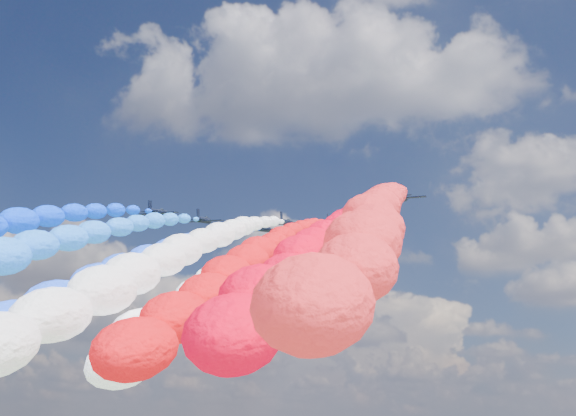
# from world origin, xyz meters

# --- Properties ---
(jet_0) EXTENTS (9.24, 12.63, 5.56)m
(jet_0) POSITION_xyz_m (-27.12, -4.99, 103.28)
(jet_0) COLOR black
(trail_0) EXTENTS (6.00, 104.00, 44.35)m
(trail_0) POSITION_xyz_m (-27.12, -59.05, 82.86)
(trail_0) COLOR #0637F2
(jet_1) EXTENTS (9.62, 12.91, 5.56)m
(jet_1) POSITION_xyz_m (-19.21, 2.72, 103.28)
(jet_1) COLOR black
(trail_1) EXTENTS (6.00, 104.00, 44.35)m
(trail_1) POSITION_xyz_m (-19.21, -51.33, 82.86)
(trail_1) COLOR blue
(jet_2) EXTENTS (9.82, 13.04, 5.56)m
(jet_2) POSITION_xyz_m (-7.74, 12.63, 103.28)
(jet_2) COLOR black
(trail_2) EXTENTS (6.00, 104.00, 44.35)m
(trail_2) POSITION_xyz_m (-7.74, -41.42, 82.86)
(trail_2) COLOR #1F4EFF
(jet_3) EXTENTS (9.59, 12.88, 5.56)m
(jet_3) POSITION_xyz_m (-1.38, 8.50, 103.28)
(jet_3) COLOR black
(trail_3) EXTENTS (6.00, 104.00, 44.35)m
(trail_3) POSITION_xyz_m (-1.38, -45.55, 82.86)
(trail_3) COLOR white
(jet_4) EXTENTS (9.50, 12.82, 5.56)m
(jet_4) POSITION_xyz_m (1.52, 21.71, 103.28)
(jet_4) COLOR black
(trail_4) EXTENTS (6.00, 104.00, 44.35)m
(trail_4) POSITION_xyz_m (1.52, -32.34, 82.86)
(trail_4) COLOR white
(jet_5) EXTENTS (9.99, 13.16, 5.56)m
(jet_5) POSITION_xyz_m (8.04, 12.37, 103.28)
(jet_5) COLOR black
(trail_5) EXTENTS (6.00, 104.00, 44.35)m
(trail_5) POSITION_xyz_m (8.04, -41.69, 82.86)
(trail_5) COLOR red
(jet_6) EXTENTS (10.00, 13.17, 5.56)m
(jet_6) POSITION_xyz_m (18.60, 5.25, 103.28)
(jet_6) COLOR black
(trail_6) EXTENTS (6.00, 104.00, 44.35)m
(trail_6) POSITION_xyz_m (18.60, -48.81, 82.86)
(trail_6) COLOR red
(jet_7) EXTENTS (9.48, 12.80, 5.56)m
(jet_7) POSITION_xyz_m (25.87, -4.51, 103.28)
(jet_7) COLOR black
(trail_7) EXTENTS (6.00, 104.00, 44.35)m
(trail_7) POSITION_xyz_m (25.87, -58.56, 82.86)
(trail_7) COLOR red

